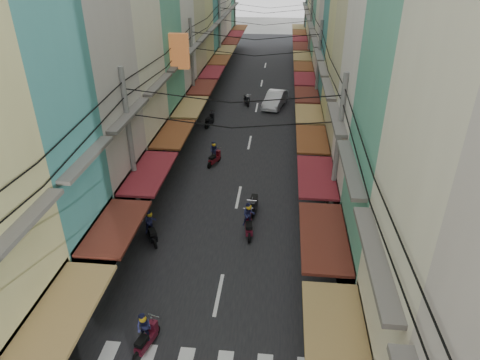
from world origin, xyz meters
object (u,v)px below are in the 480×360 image
Objects in this scene: bicycle at (396,326)px; traffic_sign at (353,308)px; white_car at (275,107)px; market_umbrella at (366,246)px.

bicycle is 2.97m from traffic_sign.
traffic_sign is (3.40, -26.59, 1.89)m from white_car.
traffic_sign is at bearing -105.72° from market_umbrella.
traffic_sign is (-0.97, -3.46, -0.11)m from market_umbrella.
market_umbrella is at bearing 41.82° from bicycle.
traffic_sign is at bearing -70.23° from white_car.
white_car is at bearing 100.69° from market_umbrella.
bicycle is at bearing 29.75° from traffic_sign.
market_umbrella is (4.37, -23.14, 2.00)m from white_car.
market_umbrella reaches higher than white_car.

